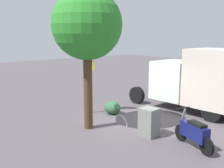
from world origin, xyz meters
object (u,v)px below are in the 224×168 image
at_px(utility_cabinet, 149,122).
at_px(bike_rack_hoop, 121,125).
at_px(street_tree, 87,26).
at_px(stop_sign, 89,67).
at_px(box_truck_near, 213,80).
at_px(motorcycle, 194,132).

relative_size(utility_cabinet, bike_rack_hoop, 1.22).
height_order(street_tree, bike_rack_hoop, street_tree).
xyz_separation_m(street_tree, utility_cabinet, (-2.13, -1.12, -3.43)).
bearing_deg(stop_sign, box_truck_near, -134.80).
bearing_deg(box_truck_near, street_tree, 65.65).
xyz_separation_m(street_tree, bike_rack_hoop, (-0.58, -1.22, -3.95)).
xyz_separation_m(box_truck_near, street_tree, (2.33, 5.30, 2.31)).
distance_m(box_truck_near, bike_rack_hoop, 4.74).
xyz_separation_m(box_truck_near, motorcycle, (-1.45, 3.90, -1.13)).
relative_size(motorcycle, bike_rack_hoop, 2.04).
relative_size(street_tree, bike_rack_hoop, 6.25).
bearing_deg(street_tree, motorcycle, -159.57).
distance_m(box_truck_near, utility_cabinet, 4.33).
bearing_deg(box_truck_near, utility_cabinet, 86.67).
relative_size(box_truck_near, bike_rack_hoop, 8.22).
bearing_deg(street_tree, bike_rack_hoop, -115.33).
height_order(utility_cabinet, bike_rack_hoop, utility_cabinet).
height_order(stop_sign, street_tree, street_tree).
xyz_separation_m(box_truck_near, stop_sign, (3.96, 3.99, 0.54)).
distance_m(motorcycle, bike_rack_hoop, 3.24).
bearing_deg(utility_cabinet, bike_rack_hoop, -3.63).
bearing_deg(stop_sign, street_tree, 141.16).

